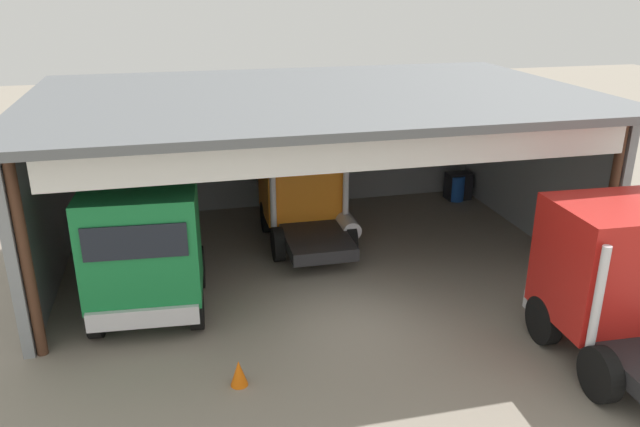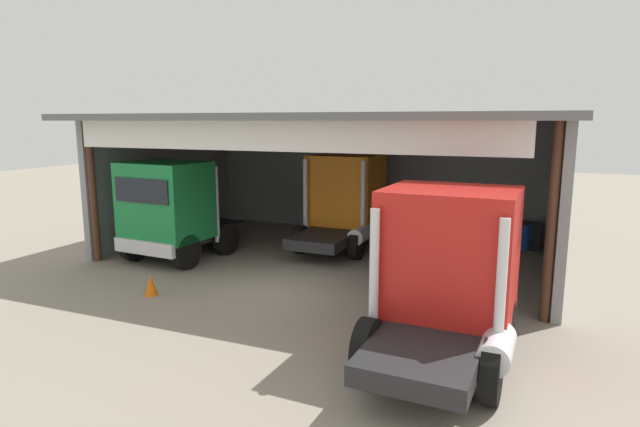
# 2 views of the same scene
# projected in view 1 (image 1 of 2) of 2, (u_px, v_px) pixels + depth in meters

# --- Properties ---
(ground_plane) EXTENTS (80.00, 80.00, 0.00)m
(ground_plane) POSITION_uv_depth(u_px,v_px,m) (349.00, 319.00, 15.11)
(ground_plane) COLOR gray
(ground_plane) RESTS_ON ground
(workshop_shed) EXTENTS (15.04, 9.81, 4.88)m
(workshop_shed) POSITION_uv_depth(u_px,v_px,m) (305.00, 133.00, 18.42)
(workshop_shed) COLOR gray
(workshop_shed) RESTS_ON ground
(truck_green_center_bay) EXTENTS (2.82, 4.53, 3.36)m
(truck_green_center_bay) POSITION_uv_depth(u_px,v_px,m) (144.00, 251.00, 14.63)
(truck_green_center_bay) COLOR #197F3D
(truck_green_center_bay) RESTS_ON ground
(truck_orange_center_right_bay) EXTENTS (2.61, 4.78, 3.44)m
(truck_orange_center_right_bay) POSITION_uv_depth(u_px,v_px,m) (304.00, 183.00, 19.29)
(truck_orange_center_right_bay) COLOR orange
(truck_orange_center_right_bay) RESTS_ON ground
(truck_red_center_left_bay) EXTENTS (2.72, 4.47, 3.38)m
(truck_red_center_left_bay) POSITION_uv_depth(u_px,v_px,m) (617.00, 280.00, 13.13)
(truck_red_center_left_bay) COLOR red
(truck_red_center_left_bay) RESTS_ON ground
(oil_drum) EXTENTS (0.58, 0.58, 0.94)m
(oil_drum) POSITION_uv_depth(u_px,v_px,m) (456.00, 188.00, 23.07)
(oil_drum) COLOR #194CB2
(oil_drum) RESTS_ON ground
(tool_cart) EXTENTS (0.90, 0.60, 1.00)m
(tool_cart) POSITION_uv_depth(u_px,v_px,m) (458.00, 186.00, 23.23)
(tool_cart) COLOR black
(tool_cart) RESTS_ON ground
(traffic_cone) EXTENTS (0.36, 0.36, 0.56)m
(traffic_cone) POSITION_uv_depth(u_px,v_px,m) (239.00, 373.00, 12.58)
(traffic_cone) COLOR orange
(traffic_cone) RESTS_ON ground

